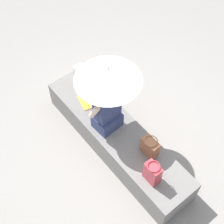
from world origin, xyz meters
name	(u,v)px	position (x,y,z in m)	size (l,w,h in m)	color
ground_plane	(116,146)	(0.00, 0.00, 0.00)	(14.00, 14.00, 0.00)	gray
stone_bench	(117,138)	(0.00, 0.00, 0.21)	(2.50, 0.60, 0.43)	slate
person_seated	(107,108)	(0.14, 0.05, 0.82)	(0.30, 0.48, 0.90)	navy
parasol	(108,75)	(0.20, -0.02, 1.33)	(0.82, 0.82, 1.02)	#B7B7BC
handbag_black	(150,147)	(-0.53, -0.11, 0.57)	(0.23, 0.17, 0.28)	brown
tote_bag_canvas	(152,173)	(-0.81, 0.12, 0.59)	(0.20, 0.15, 0.33)	#B2333D
shoulder_bag_spare	(81,76)	(0.94, -0.11, 0.60)	(0.20, 0.15, 0.36)	silver
magazine	(87,101)	(0.64, 0.02, 0.43)	(0.28, 0.20, 0.01)	gold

